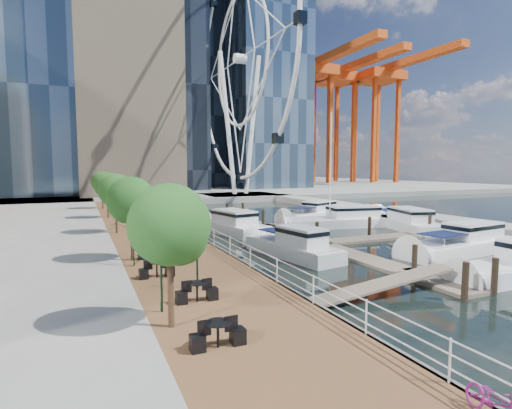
{
  "coord_description": "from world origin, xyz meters",
  "views": [
    {
      "loc": [
        -13.92,
        -18.38,
        6.08
      ],
      "look_at": [
        -0.59,
        11.72,
        3.0
      ],
      "focal_mm": 28.0,
      "sensor_mm": 36.0,
      "label": 1
    }
  ],
  "objects": [
    {
      "name": "ground",
      "position": [
        0.0,
        0.0,
        0.0
      ],
      "size": [
        520.0,
        520.0,
        0.0
      ],
      "primitive_type": "plane",
      "color": "black",
      "rests_on": "ground"
    },
    {
      "name": "boardwalk",
      "position": [
        -9.0,
        15.0,
        0.5
      ],
      "size": [
        6.0,
        60.0,
        1.0
      ],
      "primitive_type": "cube",
      "color": "brown",
      "rests_on": "ground"
    },
    {
      "name": "seawall",
      "position": [
        -6.0,
        15.0,
        0.5
      ],
      "size": [
        0.25,
        60.0,
        1.0
      ],
      "primitive_type": "cube",
      "color": "#595954",
      "rests_on": "ground"
    },
    {
      "name": "land_far",
      "position": [
        0.0,
        102.0,
        0.5
      ],
      "size": [
        200.0,
        114.0,
        1.0
      ],
      "primitive_type": "cube",
      "color": "gray",
      "rests_on": "ground"
    },
    {
      "name": "breakwater",
      "position": [
        20.0,
        20.0,
        0.5
      ],
      "size": [
        4.0,
        60.0,
        1.0
      ],
      "primitive_type": "cube",
      "color": "gray",
      "rests_on": "ground"
    },
    {
      "name": "pier",
      "position": [
        14.0,
        52.0,
        0.5
      ],
      "size": [
        14.0,
        12.0,
        1.0
      ],
      "primitive_type": "cube",
      "color": "gray",
      "rests_on": "ground"
    },
    {
      "name": "railing",
      "position": [
        -6.1,
        15.0,
        1.52
      ],
      "size": [
        0.1,
        60.0,
        1.05
      ],
      "primitive_type": null,
      "color": "white",
      "rests_on": "boardwalk"
    },
    {
      "name": "floating_docks",
      "position": [
        7.97,
        9.98,
        0.49
      ],
      "size": [
        16.0,
        34.0,
        2.6
      ],
      "color": "#6D6051",
      "rests_on": "ground"
    },
    {
      "name": "ferris_wheel",
      "position": [
        14.0,
        52.0,
        25.92
      ],
      "size": [
        5.8,
        45.6,
        47.8
      ],
      "color": "white",
      "rests_on": "ground"
    },
    {
      "name": "port_cranes",
      "position": [
        67.67,
        95.67,
        20.0
      ],
      "size": [
        40.0,
        52.0,
        38.0
      ],
      "color": "#D84C14",
      "rests_on": "ground"
    },
    {
      "name": "street_trees",
      "position": [
        -11.4,
        14.0,
        4.29
      ],
      "size": [
        2.6,
        42.6,
        4.6
      ],
      "color": "#3F2B1C",
      "rests_on": "ground"
    },
    {
      "name": "cafe_tables",
      "position": [
        -10.4,
        -2.0,
        1.37
      ],
      "size": [
        2.5,
        13.7,
        0.74
      ],
      "color": "black",
      "rests_on": "ground"
    },
    {
      "name": "yacht_foreground",
      "position": [
        10.77,
        1.2,
        0.0
      ],
      "size": [
        10.97,
        3.88,
        2.15
      ],
      "primitive_type": null,
      "rotation": [
        0.0,
        0.0,
        1.66
      ],
      "color": "white",
      "rests_on": "ground"
    },
    {
      "name": "bicycle",
      "position": [
        -6.5,
        -13.41,
        1.41
      ],
      "size": [
        0.88,
        1.63,
        0.81
      ],
      "primitive_type": "imported",
      "rotation": [
        0.0,
        0.0,
        -0.23
      ],
      "color": "#89136B",
      "rests_on": "boardwalk"
    },
    {
      "name": "pedestrian_near",
      "position": [
        -8.81,
        4.91,
        1.98
      ],
      "size": [
        0.81,
        0.85,
        1.95
      ],
      "primitive_type": "imported",
      "rotation": [
        0.0,
        0.0,
        0.91
      ],
      "color": "#4D5267",
      "rests_on": "boardwalk"
    },
    {
      "name": "pedestrian_mid",
      "position": [
        -8.28,
        16.53,
        1.93
      ],
      "size": [
        0.97,
        1.09,
        1.86
      ],
      "primitive_type": "imported",
      "rotation": [
        0.0,
        0.0,
        -1.92
      ],
      "color": "gray",
      "rests_on": "boardwalk"
    },
    {
      "name": "pedestrian_far",
      "position": [
        -9.74,
        33.36,
        1.96
      ],
      "size": [
        1.13,
        0.49,
        1.92
      ],
      "primitive_type": "imported",
      "rotation": [
        0.0,
        0.0,
        3.16
      ],
      "color": "#363C43",
      "rests_on": "boardwalk"
    },
    {
      "name": "moored_yachts",
      "position": [
        9.11,
        13.92,
        0.0
      ],
      "size": [
        22.71,
        30.17,
        11.5
      ],
      "color": "white",
      "rests_on": "ground"
    },
    {
      "name": "cafe_seating",
      "position": [
        -10.88,
        -1.09,
        2.19
      ],
      "size": [
        5.44,
        10.7,
        2.51
      ],
      "color": "#0F3810",
      "rests_on": "ground"
    }
  ]
}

